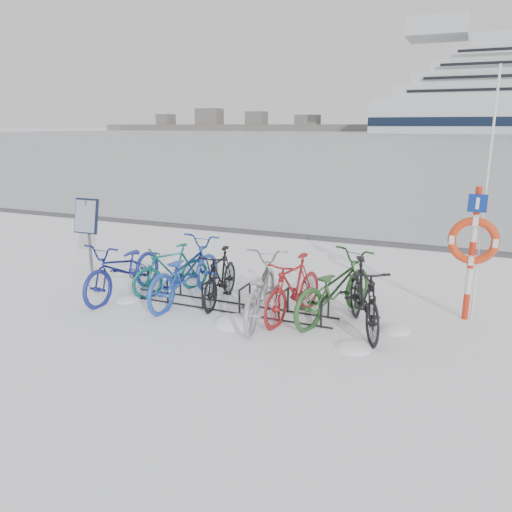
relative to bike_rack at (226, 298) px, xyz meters
The scene contains 16 objects.
ground 0.18m from the bike_rack, ahead, with size 900.00×900.00×0.00m, color white.
ice_sheet 155.00m from the bike_rack, 90.00° to the left, with size 400.00×298.00×0.02m, color #A9B7BF.
quay_edge 5.90m from the bike_rack, 90.00° to the left, with size 400.00×0.25×0.10m, color #3F3F42.
bike_rack is the anchor object (origin of this frame).
info_board 3.74m from the bike_rack, behind, with size 0.56×0.23×1.67m.
lifebuoy_station 4.22m from the bike_rack, 14.83° to the left, with size 0.78×0.22×4.03m.
shoreline 287.22m from the bike_rack, 115.14° to the left, with size 180.00×12.00×9.50m.
bike_0 2.11m from the bike_rack, behind, with size 0.75×2.15×1.13m, color navy.
bike_1 1.42m from the bike_rack, 165.80° to the left, with size 0.46×1.63×0.98m, color #115F5F.
bike_2 0.96m from the bike_rack, behind, with size 0.78×2.24×1.17m, color #204AB1.
bike_3 0.47m from the bike_rack, 134.45° to the left, with size 0.48×1.70×1.02m, color black.
bike_4 0.87m from the bike_rack, 18.16° to the right, with size 0.73×2.10×1.10m, color #95979C.
bike_5 1.29m from the bike_rack, ahead, with size 0.51×1.81×1.09m, color maroon.
bike_6 1.93m from the bike_rack, ahead, with size 0.75×2.16×1.13m, color #295627.
bike_7 2.45m from the bike_rack, ahead, with size 0.54×1.91×1.15m, color black.
snow_drifts 0.68m from the bike_rack, 23.81° to the right, with size 5.27×2.05×0.24m.
Camera 1 is at (3.76, -7.48, 3.15)m, focal length 35.00 mm.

